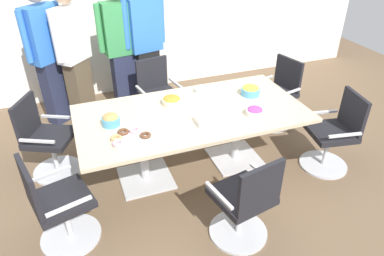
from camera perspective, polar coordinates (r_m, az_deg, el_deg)
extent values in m
cube|color=brown|center=(4.15, 0.00, -6.51)|extent=(10.00, 10.00, 0.01)
cube|color=white|center=(5.68, -9.00, 19.65)|extent=(8.00, 0.10, 2.80)
cube|color=#CCB793|center=(3.74, 0.00, 2.34)|extent=(2.40, 1.20, 0.04)
cube|color=silver|center=(4.02, -7.43, -7.97)|extent=(0.56, 0.56, 0.02)
cylinder|color=silver|center=(3.81, -7.80, -3.84)|extent=(0.09, 0.09, 0.69)
cube|color=silver|center=(4.32, 6.87, -4.71)|extent=(0.56, 0.56, 0.02)
cylinder|color=silver|center=(4.12, 7.19, -0.72)|extent=(0.09, 0.09, 0.69)
cylinder|color=silver|center=(4.95, -4.98, 0.60)|extent=(0.63, 0.63, 0.02)
cylinder|color=silver|center=(4.84, -5.10, 2.77)|extent=(0.05, 0.05, 0.41)
cube|color=black|center=(4.73, -5.23, 5.24)|extent=(0.53, 0.53, 0.06)
cube|color=black|center=(4.80, -6.48, 8.75)|extent=(0.44, 0.12, 0.42)
cube|color=silver|center=(4.78, -2.64, 7.21)|extent=(0.09, 0.37, 0.02)
cube|color=silver|center=(4.59, -8.06, 5.85)|extent=(0.09, 0.37, 0.02)
cylinder|color=silver|center=(4.38, -20.73, -6.36)|extent=(0.72, 0.72, 0.02)
cylinder|color=silver|center=(4.25, -21.27, -4.07)|extent=(0.05, 0.05, 0.41)
cube|color=black|center=(4.13, -21.89, -1.45)|extent=(0.62, 0.62, 0.06)
cube|color=black|center=(4.11, -25.16, 1.53)|extent=(0.23, 0.41, 0.42)
cube|color=silver|center=(4.26, -20.87, 1.70)|extent=(0.34, 0.19, 0.02)
cube|color=silver|center=(3.89, -23.70, -1.94)|extent=(0.34, 0.19, 0.02)
cylinder|color=silver|center=(3.58, -18.84, -16.10)|extent=(0.66, 0.66, 0.02)
cylinder|color=silver|center=(3.43, -19.47, -13.67)|extent=(0.05, 0.05, 0.41)
cube|color=black|center=(3.27, -20.20, -10.79)|extent=(0.57, 0.57, 0.06)
cube|color=black|center=(3.10, -24.69, -8.79)|extent=(0.15, 0.43, 0.42)
cube|color=silver|center=(3.39, -21.87, -6.87)|extent=(0.36, 0.13, 0.02)
cube|color=silver|center=(3.01, -19.15, -11.80)|extent=(0.36, 0.13, 0.02)
cylinder|color=silver|center=(3.46, 7.41, -16.16)|extent=(0.63, 0.63, 0.02)
cylinder|color=silver|center=(3.31, 7.67, -13.67)|extent=(0.05, 0.05, 0.41)
cube|color=black|center=(3.15, 7.98, -10.70)|extent=(0.54, 0.54, 0.06)
cube|color=black|center=(2.88, 10.95, -9.52)|extent=(0.44, 0.12, 0.42)
cube|color=silver|center=(2.95, 4.36, -10.75)|extent=(0.10, 0.37, 0.02)
cube|color=silver|center=(3.20, 11.61, -7.45)|extent=(0.10, 0.37, 0.02)
cylinder|color=silver|center=(4.46, 20.31, -5.51)|extent=(0.63, 0.63, 0.02)
cylinder|color=silver|center=(4.34, 20.84, -3.25)|extent=(0.05, 0.05, 0.41)
cube|color=black|center=(4.21, 21.43, -0.65)|extent=(0.53, 0.53, 0.06)
cube|color=black|center=(4.21, 24.53, 2.39)|extent=(0.12, 0.44, 0.42)
cube|color=silver|center=(3.98, 23.43, -1.06)|extent=(0.37, 0.09, 0.02)
cube|color=silver|center=(4.33, 20.21, 2.40)|extent=(0.37, 0.09, 0.02)
cylinder|color=silver|center=(5.10, 12.59, 0.90)|extent=(0.65, 0.65, 0.02)
cylinder|color=silver|center=(4.99, 12.87, 3.01)|extent=(0.05, 0.05, 0.41)
cube|color=black|center=(4.89, 13.19, 5.40)|extent=(0.55, 0.55, 0.06)
cube|color=black|center=(4.93, 15.26, 8.46)|extent=(0.14, 0.43, 0.42)
cube|color=silver|center=(4.69, 15.49, 5.55)|extent=(0.36, 0.12, 0.02)
cube|color=silver|center=(4.99, 11.36, 7.71)|extent=(0.36, 0.12, 0.02)
cube|color=#232842|center=(5.20, -21.00, 5.50)|extent=(0.37, 0.36, 0.88)
cube|color=blue|center=(4.93, -22.80, 13.75)|extent=(0.48, 0.45, 0.70)
cylinder|color=blue|center=(5.07, -20.55, 15.09)|extent=(0.11, 0.11, 0.63)
cylinder|color=blue|center=(4.77, -25.36, 13.08)|extent=(0.11, 0.11, 0.63)
cube|color=brown|center=(5.16, -17.47, 5.86)|extent=(0.36, 0.37, 0.87)
cube|color=white|center=(4.88, -18.97, 14.06)|extent=(0.46, 0.47, 0.69)
cylinder|color=white|center=(5.07, -17.11, 15.39)|extent=(0.11, 0.11, 0.62)
cylinder|color=white|center=(4.69, -21.11, 13.40)|extent=(0.11, 0.11, 0.62)
cube|color=#232842|center=(5.22, -10.67, 7.17)|extent=(0.34, 0.24, 0.87)
cube|color=#388C4C|center=(4.95, -11.59, 15.42)|extent=(0.47, 0.28, 0.69)
cylinder|color=#388C4C|center=(5.02, -8.66, 16.34)|extent=(0.09, 0.09, 0.62)
cylinder|color=#388C4C|center=(4.87, -14.68, 15.21)|extent=(0.09, 0.09, 0.62)
cube|color=black|center=(5.25, -7.09, 7.75)|extent=(0.36, 0.27, 0.89)
cube|color=blue|center=(4.98, -7.71, 16.16)|extent=(0.48, 0.31, 0.71)
cylinder|color=blue|center=(5.08, -4.96, 17.06)|extent=(0.10, 0.10, 0.64)
cylinder|color=blue|center=(4.86, -10.64, 15.97)|extent=(0.10, 0.10, 0.64)
cylinder|color=white|center=(3.71, 10.05, 2.47)|extent=(0.18, 0.18, 0.06)
ellipsoid|color=#9E3D8E|center=(3.69, 10.10, 2.91)|extent=(0.16, 0.16, 0.06)
cylinder|color=beige|center=(3.87, -3.31, 4.28)|extent=(0.21, 0.21, 0.07)
ellipsoid|color=orange|center=(3.85, -3.32, 4.72)|extent=(0.19, 0.19, 0.06)
cylinder|color=#4C9EC6|center=(4.12, 9.38, 5.82)|extent=(0.21, 0.21, 0.08)
ellipsoid|color=yellow|center=(4.10, 9.43, 6.33)|extent=(0.19, 0.19, 0.07)
cylinder|color=#4C9EC6|center=(3.57, -12.92, 1.09)|extent=(0.18, 0.18, 0.08)
ellipsoid|color=tan|center=(3.55, -13.00, 1.67)|extent=(0.16, 0.16, 0.08)
cylinder|color=white|center=(3.32, -9.77, -1.87)|extent=(0.36, 0.36, 0.01)
torus|color=brown|center=(3.32, -7.53, -1.16)|extent=(0.11, 0.11, 0.03)
torus|color=pink|center=(3.41, -9.21, -0.32)|extent=(0.11, 0.11, 0.03)
torus|color=brown|center=(3.40, -11.02, -0.61)|extent=(0.11, 0.11, 0.03)
torus|color=tan|center=(3.33, -12.10, -1.59)|extent=(0.11, 0.11, 0.03)
torus|color=pink|center=(3.25, -11.80, -2.40)|extent=(0.11, 0.11, 0.03)
torus|color=white|center=(3.19, -9.88, -2.88)|extent=(0.11, 0.11, 0.03)
torus|color=white|center=(3.21, -8.29, -2.45)|extent=(0.11, 0.11, 0.03)
cylinder|color=white|center=(4.16, 1.74, 5.96)|extent=(0.19, 0.19, 0.01)
cylinder|color=silver|center=(4.16, 1.74, 6.04)|extent=(0.19, 0.19, 0.01)
cylinder|color=white|center=(4.16, 1.74, 6.11)|extent=(0.19, 0.19, 0.01)
cylinder|color=silver|center=(4.16, 1.74, 6.19)|extent=(0.19, 0.19, 0.01)
cylinder|color=white|center=(4.15, 1.74, 6.26)|extent=(0.19, 0.19, 0.01)
cylinder|color=silver|center=(4.15, 1.74, 6.34)|extent=(0.19, 0.19, 0.01)
cylinder|color=white|center=(4.15, 1.74, 6.41)|extent=(0.19, 0.19, 0.01)
cube|color=white|center=(3.51, 1.95, 1.19)|extent=(0.16, 0.16, 0.06)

